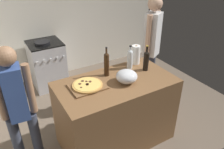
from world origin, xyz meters
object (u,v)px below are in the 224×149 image
at_px(pizza, 87,85).
at_px(wine_bottle_dark, 146,60).
at_px(mixing_bowl, 127,76).
at_px(person_in_stripes, 19,108).
at_px(wine_bottle_amber, 107,63).
at_px(paper_towel_roll, 136,55).
at_px(stove, 48,64).
at_px(wine_bottle_clear, 130,58).
at_px(person_in_red, 151,46).

relative_size(pizza, wine_bottle_dark, 1.02).
bearing_deg(mixing_bowl, person_in_stripes, 171.57).
xyz_separation_m(wine_bottle_dark, person_in_stripes, (-1.59, 0.04, -0.19)).
bearing_deg(wine_bottle_amber, paper_towel_roll, 10.40).
xyz_separation_m(mixing_bowl, wine_bottle_amber, (-0.12, 0.27, 0.09)).
relative_size(pizza, stove, 0.38).
relative_size(pizza, wine_bottle_clear, 1.11).
height_order(pizza, paper_towel_roll, paper_towel_roll).
xyz_separation_m(paper_towel_roll, wine_bottle_clear, (-0.14, -0.07, 0.01)).
distance_m(wine_bottle_amber, stove, 1.83).
height_order(wine_bottle_dark, stove, wine_bottle_dark).
xyz_separation_m(pizza, person_in_stripes, (-0.75, 0.04, -0.07)).
bearing_deg(person_in_stripes, pizza, -3.23).
bearing_deg(paper_towel_roll, person_in_stripes, -173.43).
bearing_deg(person_in_stripes, mixing_bowl, -8.43).
distance_m(wine_bottle_clear, stove, 1.90).
bearing_deg(wine_bottle_clear, pizza, -167.26).
relative_size(stove, person_in_stripes, 0.58).
bearing_deg(wine_bottle_clear, wine_bottle_amber, -176.19).
relative_size(pizza, wine_bottle_amber, 0.92).
distance_m(mixing_bowl, wine_bottle_amber, 0.31).
xyz_separation_m(wine_bottle_dark, wine_bottle_clear, (-0.14, 0.16, -0.00)).
xyz_separation_m(pizza, wine_bottle_dark, (0.84, 0.00, 0.12)).
relative_size(stove, person_in_red, 0.52).
xyz_separation_m(mixing_bowl, stove, (-0.46, 1.94, -0.56)).
bearing_deg(wine_bottle_dark, pizza, -180.00).
distance_m(wine_bottle_dark, person_in_stripes, 1.60).
bearing_deg(paper_towel_roll, pizza, -164.90).
relative_size(paper_towel_roll, stove, 0.29).
height_order(stove, person_in_stripes, person_in_stripes).
height_order(mixing_bowl, person_in_red, person_in_red).
distance_m(wine_bottle_dark, wine_bottle_amber, 0.53).
distance_m(pizza, paper_towel_roll, 0.87).
bearing_deg(stove, wine_bottle_amber, -78.62).
relative_size(mixing_bowl, wine_bottle_amber, 0.67).
bearing_deg(pizza, wine_bottle_dark, 0.00).
relative_size(wine_bottle_dark, wine_bottle_clear, 1.09).
distance_m(mixing_bowl, person_in_red, 1.02).
xyz_separation_m(wine_bottle_clear, person_in_stripes, (-1.45, -0.11, -0.18)).
height_order(mixing_bowl, wine_bottle_clear, wine_bottle_clear).
bearing_deg(pizza, stove, 90.32).
xyz_separation_m(pizza, wine_bottle_amber, (0.33, 0.13, 0.14)).
bearing_deg(person_in_red, paper_towel_roll, -154.20).
xyz_separation_m(mixing_bowl, wine_bottle_clear, (0.25, 0.29, 0.06)).
bearing_deg(person_in_red, pizza, -160.98).
relative_size(paper_towel_roll, person_in_red, 0.15).
xyz_separation_m(wine_bottle_amber, stove, (-0.34, 1.68, -0.65)).
bearing_deg(pizza, wine_bottle_clear, 12.74).
height_order(pizza, person_in_red, person_in_red).
distance_m(mixing_bowl, stove, 2.07).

